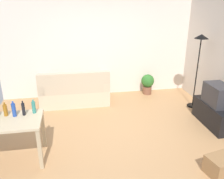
% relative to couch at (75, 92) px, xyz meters
% --- Properties ---
extents(ground_plane, '(5.20, 4.40, 0.02)m').
position_rel_couch_xyz_m(ground_plane, '(0.69, -1.59, -0.32)').
color(ground_plane, tan).
extents(wall_rear, '(5.20, 0.10, 2.70)m').
position_rel_couch_xyz_m(wall_rear, '(0.69, 0.61, 1.04)').
color(wall_rear, silver).
rests_on(wall_rear, ground_plane).
extents(couch, '(1.73, 0.84, 0.92)m').
position_rel_couch_xyz_m(couch, '(0.00, 0.00, 0.00)').
color(couch, beige).
rests_on(couch, ground_plane).
extents(tv_stand, '(0.44, 1.10, 0.48)m').
position_rel_couch_xyz_m(tv_stand, '(2.94, -1.64, -0.07)').
color(tv_stand, black).
rests_on(tv_stand, ground_plane).
extents(tv, '(0.41, 0.60, 0.44)m').
position_rel_couch_xyz_m(tv, '(2.94, -1.64, 0.39)').
color(tv, '#2D2D33').
rests_on(tv, tv_stand).
extents(torchiere_lamp, '(0.32, 0.32, 1.81)m').
position_rel_couch_xyz_m(torchiere_lamp, '(2.94, -0.69, 1.11)').
color(torchiere_lamp, black).
rests_on(torchiere_lamp, ground_plane).
extents(desk, '(1.20, 0.71, 0.76)m').
position_rel_couch_xyz_m(desk, '(-1.17, -2.17, 0.34)').
color(desk, '#C6B28E').
rests_on(desk, ground_plane).
extents(potted_plant, '(0.36, 0.36, 0.57)m').
position_rel_couch_xyz_m(potted_plant, '(2.05, 0.31, 0.02)').
color(potted_plant, brown).
rests_on(potted_plant, ground_plane).
extents(storage_box, '(0.54, 0.44, 0.30)m').
position_rel_couch_xyz_m(storage_box, '(2.19, -3.08, -0.16)').
color(storage_box, olive).
rests_on(storage_box, ground_plane).
extents(bottle_amber, '(0.07, 0.07, 0.24)m').
position_rel_couch_xyz_m(bottle_amber, '(-1.16, -1.99, 0.56)').
color(bottle_amber, '#9E6019').
rests_on(bottle_amber, desk).
extents(bottle_blue, '(0.07, 0.07, 0.27)m').
position_rel_couch_xyz_m(bottle_blue, '(-1.02, -2.03, 0.57)').
color(bottle_blue, '#2347A3').
rests_on(bottle_blue, desk).
extents(bottle_dark, '(0.05, 0.05, 0.26)m').
position_rel_couch_xyz_m(bottle_dark, '(-0.87, -2.02, 0.56)').
color(bottle_dark, black).
rests_on(bottle_dark, desk).
extents(bottle_tall, '(0.06, 0.06, 0.24)m').
position_rel_couch_xyz_m(bottle_tall, '(-0.71, -1.96, 0.56)').
color(bottle_tall, teal).
rests_on(bottle_tall, desk).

